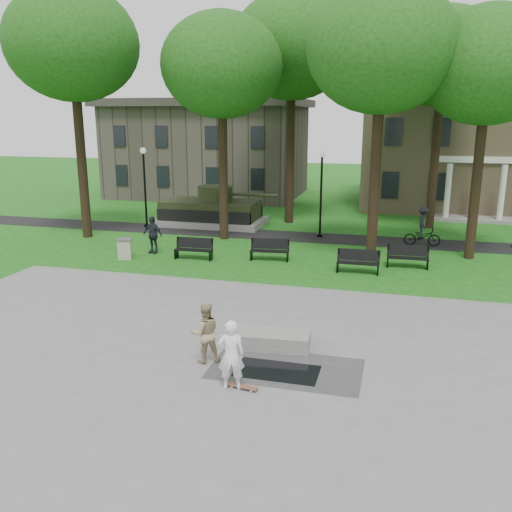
{
  "coord_description": "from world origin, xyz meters",
  "views": [
    {
      "loc": [
        4.63,
        -17.02,
        6.56
      ],
      "look_at": [
        -0.45,
        2.09,
        1.4
      ],
      "focal_mm": 38.0,
      "sensor_mm": 36.0,
      "label": 1
    }
  ],
  "objects": [
    {
      "name": "pedestrian_walker",
      "position": [
        -6.86,
        6.56,
        0.92
      ],
      "size": [
        1.14,
        0.66,
        1.83
      ],
      "primitive_type": "imported",
      "rotation": [
        0.0,
        0.0,
        -0.21
      ],
      "color": "#21252D",
      "rests_on": "ground"
    },
    {
      "name": "concrete_block",
      "position": [
        1.32,
        -2.79,
        0.24
      ],
      "size": [
        2.28,
        1.19,
        0.45
      ],
      "primitive_type": "cube",
      "rotation": [
        0.0,
        0.0,
        0.09
      ],
      "color": "gray",
      "rests_on": "plaza"
    },
    {
      "name": "puddle",
      "position": [
        1.82,
        -4.29,
        0.02
      ],
      "size": [
        2.2,
        1.2,
        0.0
      ],
      "primitive_type": "cube",
      "color": "black",
      "rests_on": "plaza"
    },
    {
      "name": "lamp_left",
      "position": [
        -10.0,
        12.3,
        2.79
      ],
      "size": [
        0.36,
        0.36,
        4.73
      ],
      "color": "black",
      "rests_on": "ground"
    },
    {
      "name": "ground",
      "position": [
        0.0,
        0.0,
        0.0
      ],
      "size": [
        120.0,
        120.0,
        0.0
      ],
      "primitive_type": "plane",
      "color": "#164E12",
      "rests_on": "ground"
    },
    {
      "name": "park_bench_0",
      "position": [
        -4.51,
        6.03,
        0.52
      ],
      "size": [
        1.81,
        0.59,
        1.0
      ],
      "rotation": [
        0.0,
        0.0,
        0.04
      ],
      "color": "black",
      "rests_on": "ground"
    },
    {
      "name": "tree_0",
      "position": [
        -12.0,
        9.0,
        10.03
      ],
      "size": [
        6.8,
        6.8,
        12.97
      ],
      "color": "black",
      "rests_on": "ground"
    },
    {
      "name": "park_bench_1",
      "position": [
        -1.01,
        6.73,
        0.52
      ],
      "size": [
        1.84,
        0.7,
        1.0
      ],
      "rotation": [
        0.0,
        0.0,
        0.1
      ],
      "color": "black",
      "rests_on": "ground"
    },
    {
      "name": "tree_4",
      "position": [
        -2.0,
        16.0,
        10.39
      ],
      "size": [
        7.2,
        7.2,
        13.5
      ],
      "color": "black",
      "rests_on": "ground"
    },
    {
      "name": "park_bench_2",
      "position": [
        3.11,
        5.67,
        0.52
      ],
      "size": [
        1.8,
        0.53,
        1.0
      ],
      "rotation": [
        0.0,
        0.0,
        0.0
      ],
      "color": "black",
      "rests_on": "ground"
    },
    {
      "name": "skateboard",
      "position": [
        1.2,
        -5.42,
        0.06
      ],
      "size": [
        0.8,
        0.32,
        0.07
      ],
      "primitive_type": "cube",
      "rotation": [
        0.0,
        0.0,
        -0.15
      ],
      "color": "brown",
      "rests_on": "plaza"
    },
    {
      "name": "cyclist",
      "position": [
        5.91,
        11.56,
        0.84
      ],
      "size": [
        1.85,
        1.06,
        2.04
      ],
      "rotation": [
        0.0,
        0.0,
        1.63
      ],
      "color": "black",
      "rests_on": "ground"
    },
    {
      "name": "skateboarder",
      "position": [
        0.93,
        -5.49,
        0.92
      ],
      "size": [
        0.76,
        0.61,
        1.8
      ],
      "primitive_type": "imported",
      "rotation": [
        0.0,
        0.0,
        3.46
      ],
      "color": "white",
      "rests_on": "plaza"
    },
    {
      "name": "tree_1",
      "position": [
        -4.5,
        10.5,
        8.95
      ],
      "size": [
        6.2,
        6.2,
        11.63
      ],
      "color": "black",
      "rests_on": "ground"
    },
    {
      "name": "plaza",
      "position": [
        0.0,
        -5.0,
        0.01
      ],
      "size": [
        22.0,
        16.0,
        0.02
      ],
      "primitive_type": "cube",
      "color": "gray",
      "rests_on": "ground"
    },
    {
      "name": "building_right",
      "position": [
        10.0,
        26.0,
        4.34
      ],
      "size": [
        17.0,
        12.0,
        8.6
      ],
      "color": "#9E8460",
      "rests_on": "ground"
    },
    {
      "name": "tree_3",
      "position": [
        8.0,
        9.5,
        8.6
      ],
      "size": [
        6.0,
        6.0,
        11.19
      ],
      "color": "black",
      "rests_on": "ground"
    },
    {
      "name": "lamp_mid",
      "position": [
        0.5,
        12.3,
        2.79
      ],
      "size": [
        0.36,
        0.36,
        4.73
      ],
      "color": "black",
      "rests_on": "ground"
    },
    {
      "name": "park_bench_3",
      "position": [
        5.17,
        7.08,
        0.52
      ],
      "size": [
        1.81,
        0.57,
        1.0
      ],
      "rotation": [
        0.0,
        0.0,
        0.03
      ],
      "color": "black",
      "rests_on": "ground"
    },
    {
      "name": "tank_monument",
      "position": [
        -6.46,
        14.0,
        0.86
      ],
      "size": [
        7.45,
        3.4,
        2.4
      ],
      "color": "gray",
      "rests_on": "ground"
    },
    {
      "name": "building_left",
      "position": [
        -11.0,
        26.5,
        3.6
      ],
      "size": [
        15.0,
        10.0,
        7.2
      ],
      "primitive_type": "cube",
      "color": "#4C443D",
      "rests_on": "ground"
    },
    {
      "name": "footpath",
      "position": [
        0.0,
        12.0,
        0.01
      ],
      "size": [
        44.0,
        2.6,
        0.01
      ],
      "primitive_type": "cube",
      "color": "black",
      "rests_on": "ground"
    },
    {
      "name": "tree_2",
      "position": [
        3.5,
        8.5,
        9.32
      ],
      "size": [
        6.6,
        6.6,
        12.16
      ],
      "color": "black",
      "rests_on": "ground"
    },
    {
      "name": "trash_bin",
      "position": [
        -7.69,
        5.24,
        0.49
      ],
      "size": [
        0.86,
        0.86,
        0.96
      ],
      "rotation": [
        0.0,
        0.0,
        0.4
      ],
      "color": "#C1B59F",
      "rests_on": "ground"
    },
    {
      "name": "tree_5",
      "position": [
        6.5,
        16.5,
        9.67
      ],
      "size": [
        6.4,
        6.4,
        12.44
      ],
      "color": "black",
      "rests_on": "ground"
    },
    {
      "name": "friend_watching",
      "position": [
        -0.2,
        -4.22,
        0.86
      ],
      "size": [
        1.02,
        0.95,
        1.68
      ],
      "primitive_type": "imported",
      "rotation": [
        0.0,
        0.0,
        3.65
      ],
      "color": "tan",
      "rests_on": "plaza"
    }
  ]
}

